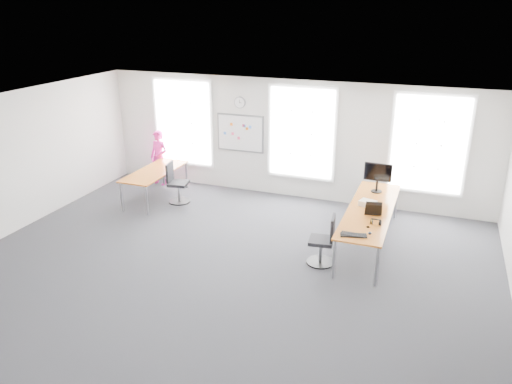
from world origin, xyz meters
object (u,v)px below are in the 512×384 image
at_px(chair_right, 324,243).
at_px(person, 159,158).
at_px(headphones, 376,222).
at_px(chair_left, 176,185).
at_px(keyboard, 353,235).
at_px(monitor, 378,175).
at_px(desk_right, 370,211).
at_px(desk_left, 155,173).

height_order(chair_right, person, person).
bearing_deg(headphones, chair_left, 152.47).
xyz_separation_m(keyboard, monitor, (0.07, 2.39, 0.39)).
distance_m(chair_left, monitor, 4.93).
height_order(desk_right, keyboard, keyboard).
relative_size(desk_right, monitor, 4.98).
relative_size(desk_left, monitor, 3.14).
bearing_deg(desk_right, desk_left, 172.61).
bearing_deg(keyboard, headphones, 50.11).
height_order(desk_right, headphones, headphones).
bearing_deg(monitor, desk_left, -175.15).
relative_size(chair_left, keyboard, 2.17).
bearing_deg(monitor, headphones, -81.01).
bearing_deg(chair_left, desk_right, -108.72).
bearing_deg(person, keyboard, -17.91).
xyz_separation_m(person, headphones, (6.18, -2.49, 0.10)).
bearing_deg(monitor, desk_right, -86.95).
distance_m(desk_left, chair_right, 5.15).
distance_m(chair_right, monitor, 2.36).
distance_m(person, monitor, 6.01).
xyz_separation_m(chair_right, chair_left, (-4.21, 1.83, 0.01)).
xyz_separation_m(chair_right, keyboard, (0.58, -0.26, 0.38)).
xyz_separation_m(desk_right, chair_left, (-4.89, 0.72, -0.30)).
height_order(desk_left, headphones, headphones).
height_order(desk_right, chair_right, chair_right).
bearing_deg(desk_left, headphones, -14.34).
bearing_deg(chair_right, chair_left, -120.18).
bearing_deg(desk_left, keyboard, -21.16).
bearing_deg(person, desk_right, -6.25).
distance_m(person, headphones, 6.66).
bearing_deg(headphones, desk_right, 93.66).
xyz_separation_m(chair_left, keyboard, (4.79, -2.09, 0.37)).
relative_size(keyboard, monitor, 0.71).
distance_m(desk_left, headphones, 5.87).
xyz_separation_m(desk_right, chair_right, (-0.68, -1.12, -0.32)).
distance_m(desk_left, person, 1.15).
relative_size(desk_left, chair_right, 2.10).
distance_m(desk_right, headphones, 0.78).
bearing_deg(desk_right, keyboard, -94.03).
xyz_separation_m(headphones, monitor, (-0.23, 1.76, 0.35)).
height_order(chair_right, keyboard, chair_right).
relative_size(desk_right, chair_right, 3.32).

